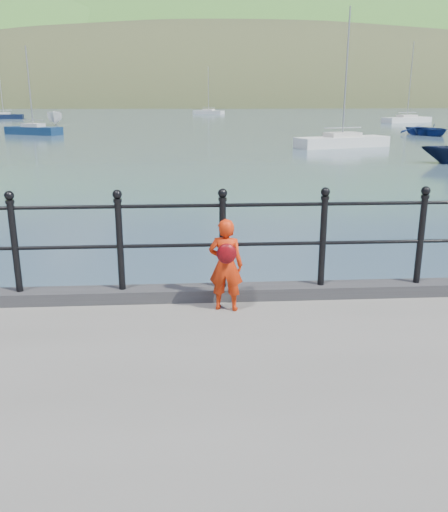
{
  "coord_description": "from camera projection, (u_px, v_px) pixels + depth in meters",
  "views": [
    {
      "loc": [
        0.21,
        -6.3,
        3.36
      ],
      "look_at": [
        0.61,
        -0.2,
        1.55
      ],
      "focal_mm": 38.0,
      "sensor_mm": 36.0,
      "label": 1
    }
  ],
  "objects": [
    {
      "name": "railing",
      "position": [
        171.0,
        233.0,
        6.31
      ],
      "size": [
        18.11,
        0.11,
        1.2
      ],
      "color": "black",
      "rests_on": "kerb"
    },
    {
      "name": "sailboat_near",
      "position": [
        342.0,
        142.0,
        36.98
      ],
      "size": [
        6.89,
        3.98,
        9.09
      ],
      "rotation": [
        0.0,
        0.0,
        0.34
      ],
      "color": "silver",
      "rests_on": "ground"
    },
    {
      "name": "far_shore",
      "position": [
        272.0,
        156.0,
        244.89
      ],
      "size": [
        830.0,
        200.0,
        156.0
      ],
      "color": "#333A21",
      "rests_on": "ground"
    },
    {
      "name": "launch_blue",
      "position": [
        428.0,
        130.0,
        48.29
      ],
      "size": [
        4.54,
        5.54,
        1.0
      ],
      "primitive_type": "imported",
      "rotation": [
        0.0,
        0.0,
        0.25
      ],
      "color": "navy",
      "rests_on": "ground"
    },
    {
      "name": "sailboat_deep",
      "position": [
        209.0,
        112.0,
        104.64
      ],
      "size": [
        6.12,
        4.53,
        8.92
      ],
      "rotation": [
        0.0,
        0.0,
        -0.52
      ],
      "color": "silver",
      "rests_on": "ground"
    },
    {
      "name": "launch_white",
      "position": [
        55.0,
        118.0,
        65.08
      ],
      "size": [
        2.28,
        4.65,
        1.72
      ],
      "primitive_type": "imported",
      "rotation": [
        0.0,
        0.0,
        0.14
      ],
      "color": "white",
      "rests_on": "ground"
    },
    {
      "name": "kerb",
      "position": [
        173.0,
        294.0,
        6.52
      ],
      "size": [
        60.0,
        0.3,
        0.15
      ],
      "primitive_type": "cube",
      "color": "#28282B",
      "rests_on": "quay"
    },
    {
      "name": "child",
      "position": [
        226.0,
        264.0,
        6.09
      ],
      "size": [
        0.44,
        0.35,
        1.07
      ],
      "rotation": [
        0.0,
        0.0,
        2.91
      ],
      "color": "red",
      "rests_on": "quay"
    },
    {
      "name": "sailboat_left",
      "position": [
        4.0,
        117.0,
        82.97
      ],
      "size": [
        5.85,
        2.43,
        8.13
      ],
      "rotation": [
        0.0,
        0.0,
        0.12
      ],
      "color": "black",
      "rests_on": "ground"
    },
    {
      "name": "ground",
      "position": [
        176.0,
        368.0,
        6.97
      ],
      "size": [
        600.0,
        600.0,
        0.0
      ],
      "primitive_type": "plane",
      "color": "#2D4251",
      "rests_on": "ground"
    },
    {
      "name": "sailboat_port",
      "position": [
        34.0,
        131.0,
        49.07
      ],
      "size": [
        5.5,
        3.86,
        7.78
      ],
      "rotation": [
        0.0,
        0.0,
        -0.46
      ],
      "color": "#112C4E",
      "rests_on": "ground"
    },
    {
      "name": "sailboat_far",
      "position": [
        407.0,
        120.0,
        71.45
      ],
      "size": [
        7.41,
        4.83,
        10.22
      ],
      "rotation": [
        0.0,
        0.0,
        0.43
      ],
      "color": "silver",
      "rests_on": "ground"
    }
  ]
}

